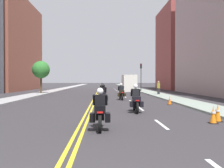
{
  "coord_description": "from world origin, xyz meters",
  "views": [
    {
      "loc": [
        0.87,
        -2.69,
        1.88
      ],
      "look_at": [
        1.55,
        17.13,
        1.59
      ],
      "focal_mm": 40.45,
      "sensor_mm": 36.0,
      "label": 1
    }
  ],
  "objects": [
    {
      "name": "building_right_2",
      "position": [
        16.39,
        49.86,
        8.48
      ],
      "size": [
        6.39,
        13.66,
        16.97
      ],
      "color": "#984542",
      "rests_on": "ground"
    },
    {
      "name": "traffic_light_far",
      "position": [
        7.09,
        38.76,
        3.23
      ],
      "size": [
        0.28,
        0.38,
        4.65
      ],
      "color": "black",
      "rests_on": "ground"
    },
    {
      "name": "sidewalk_left",
      "position": [
        -7.9,
        48.0,
        0.06
      ],
      "size": [
        2.41,
        144.0,
        0.12
      ],
      "primitive_type": "cube",
      "color": "#979597",
      "rests_on": "ground"
    },
    {
      "name": "building_left_2",
      "position": [
        -16.36,
        45.49,
        8.45
      ],
      "size": [
        6.33,
        20.63,
        16.89
      ],
      "color": "#93503E",
      "rests_on": "ground"
    },
    {
      "name": "sidewalk_right",
      "position": [
        7.9,
        48.0,
        0.06
      ],
      "size": [
        2.41,
        144.0,
        0.12
      ],
      "primitive_type": "cube",
      "color": "gray",
      "rests_on": "ground"
    },
    {
      "name": "motorcycle_4",
      "position": [
        0.77,
        26.92,
        0.64
      ],
      "size": [
        0.78,
        2.2,
        1.58
      ],
      "rotation": [
        0.0,
        0.0,
        0.05
      ],
      "color": "black",
      "rests_on": "ground"
    },
    {
      "name": "motorcycle_1",
      "position": [
        2.79,
        12.09,
        0.67
      ],
      "size": [
        0.77,
        2.31,
        1.66
      ],
      "rotation": [
        0.0,
        0.0,
        -0.02
      ],
      "color": "black",
      "rests_on": "ground"
    },
    {
      "name": "centreline_yellow_outer",
      "position": [
        0.12,
        48.0,
        0.0
      ],
      "size": [
        0.12,
        132.0,
        0.01
      ],
      "primitive_type": "cube",
      "color": "yellow",
      "rests_on": "ground"
    },
    {
      "name": "parked_truck",
      "position": [
        5.29,
        41.22,
        1.27
      ],
      "size": [
        2.2,
        6.5,
        2.8
      ],
      "color": "beige",
      "rests_on": "ground"
    },
    {
      "name": "traffic_cone_0",
      "position": [
        5.66,
        8.11,
        0.38
      ],
      "size": [
        0.34,
        0.34,
        0.77
      ],
      "color": "black",
      "rests_on": "ground"
    },
    {
      "name": "motorcycle_3",
      "position": [
        2.61,
        21.64,
        0.66
      ],
      "size": [
        0.78,
        2.21,
        1.6
      ],
      "rotation": [
        0.0,
        0.0,
        0.06
      ],
      "color": "black",
      "rests_on": "ground"
    },
    {
      "name": "motorcycle_0",
      "position": [
        0.75,
        6.97,
        0.66
      ],
      "size": [
        0.76,
        2.19,
        1.59
      ],
      "rotation": [
        0.0,
        0.0,
        0.0
      ],
      "color": "black",
      "rests_on": "ground"
    },
    {
      "name": "centreline_yellow_inner",
      "position": [
        -0.12,
        48.0,
        0.0
      ],
      "size": [
        0.12,
        132.0,
        0.01
      ],
      "primitive_type": "cube",
      "color": "yellow",
      "rests_on": "ground"
    },
    {
      "name": "traffic_cone_1",
      "position": [
        6.08,
        8.58,
        0.4
      ],
      "size": [
        0.38,
        0.38,
        0.8
      ],
      "color": "black",
      "rests_on": "ground"
    },
    {
      "name": "motorcycle_2",
      "position": [
        0.83,
        17.04,
        0.65
      ],
      "size": [
        0.77,
        2.1,
        1.62
      ],
      "rotation": [
        0.0,
        0.0,
        0.01
      ],
      "color": "black",
      "rests_on": "ground"
    },
    {
      "name": "street_tree_0",
      "position": [
        -7.82,
        32.74,
        3.35
      ],
      "size": [
        2.42,
        2.42,
        4.58
      ],
      "color": "#483724",
      "rests_on": "ground"
    },
    {
      "name": "pedestrian_1",
      "position": [
        7.88,
        29.08,
        0.92
      ],
      "size": [
        0.4,
        0.41,
        1.79
      ],
      "rotation": [
        0.0,
        0.0,
        3.97
      ],
      "color": "#2B2A2C",
      "rests_on": "ground"
    },
    {
      "name": "traffic_cone_2",
      "position": [
        5.99,
        16.56,
        0.36
      ],
      "size": [
        0.33,
        0.33,
        0.73
      ],
      "color": "black",
      "rests_on": "ground"
    },
    {
      "name": "ground_plane",
      "position": [
        0.0,
        48.0,
        0.0
      ],
      "size": [
        264.0,
        264.0,
        0.0
      ],
      "primitive_type": "plane",
      "color": "#302D31"
    },
    {
      "name": "lane_dashes_white",
      "position": [
        3.35,
        29.0,
        0.0
      ],
      "size": [
        0.14,
        56.4,
        0.01
      ],
      "color": "silver",
      "rests_on": "ground"
    }
  ]
}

